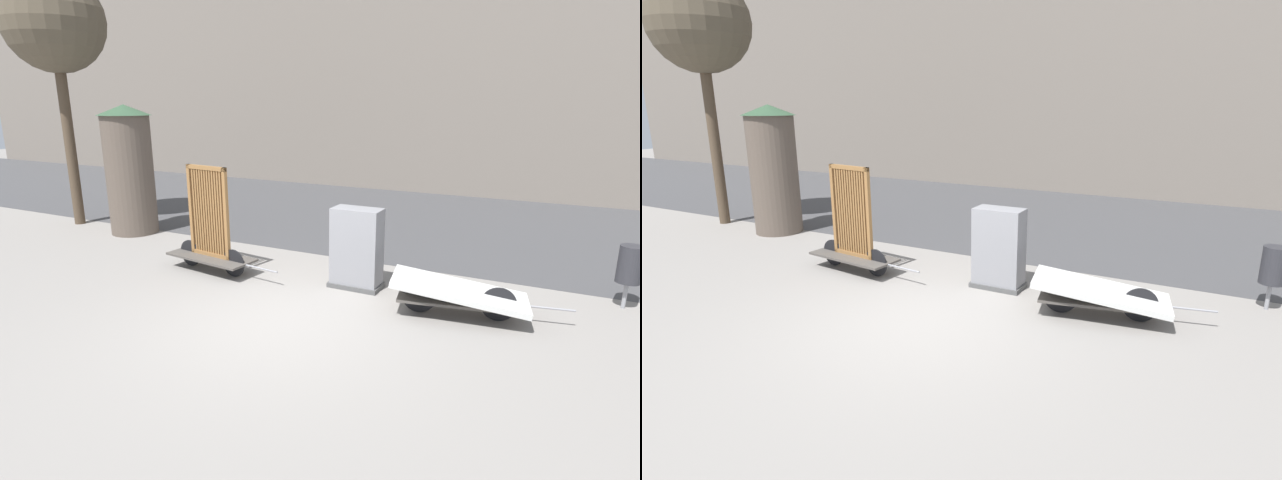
% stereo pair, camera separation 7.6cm
% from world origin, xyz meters
% --- Properties ---
extents(ground_plane, '(60.00, 60.00, 0.00)m').
position_xyz_m(ground_plane, '(0.00, 0.00, 0.00)').
color(ground_plane, gray).
extents(road_strip, '(56.00, 7.97, 0.01)m').
position_xyz_m(road_strip, '(0.00, 7.12, 0.00)').
color(road_strip, '#424244').
rests_on(road_strip, ground_plane).
extents(bike_cart_with_bedframe, '(2.44, 0.88, 1.95)m').
position_xyz_m(bike_cart_with_bedframe, '(-2.25, 1.35, 0.67)').
color(bike_cart_with_bedframe, '#4C4742').
rests_on(bike_cart_with_bedframe, ground_plane).
extents(bike_cart_with_mattress, '(2.56, 1.19, 0.58)m').
position_xyz_m(bike_cart_with_mattress, '(2.26, 1.35, 0.36)').
color(bike_cart_with_mattress, '#4C4742').
rests_on(bike_cart_with_mattress, ground_plane).
extents(utility_cabinet, '(0.87, 0.49, 1.36)m').
position_xyz_m(utility_cabinet, '(0.46, 1.79, 0.64)').
color(utility_cabinet, '#4C4C4C').
rests_on(utility_cabinet, ground_plane).
extents(trash_bin, '(0.34, 0.34, 0.99)m').
position_xyz_m(trash_bin, '(4.45, 2.79, 0.69)').
color(trash_bin, gray).
rests_on(trash_bin, ground_plane).
extents(advertising_column, '(1.21, 1.21, 2.97)m').
position_xyz_m(advertising_column, '(-5.70, 2.79, 1.51)').
color(advertising_column, brown).
rests_on(advertising_column, ground_plane).
extents(street_tree, '(2.31, 2.31, 5.98)m').
position_xyz_m(street_tree, '(-7.65, 2.79, 4.76)').
color(street_tree, '#4C3D2D').
rests_on(street_tree, ground_plane).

